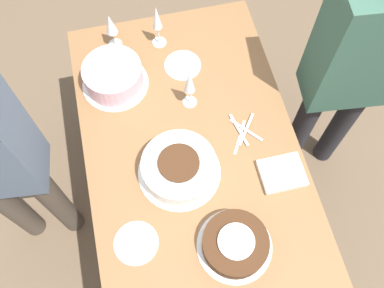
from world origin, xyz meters
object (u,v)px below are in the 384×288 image
(wine_glass_far, at_px, (111,26))
(wine_glass_near, at_px, (190,83))
(cake_front_chocolate, at_px, (235,244))
(cake_back_decorated, at_px, (114,76))
(wine_glass_extra, at_px, (157,20))
(person_cutting, at_px, (356,65))
(cake_center_white, at_px, (179,168))

(wine_glass_far, bearing_deg, wine_glass_near, -145.25)
(cake_front_chocolate, relative_size, cake_back_decorated, 0.96)
(wine_glass_extra, height_order, person_cutting, person_cutting)
(cake_center_white, relative_size, cake_back_decorated, 1.13)
(cake_front_chocolate, xyz_separation_m, wine_glass_near, (0.67, 0.02, 0.12))
(cake_back_decorated, bearing_deg, person_cutting, -103.70)
(cake_front_chocolate, height_order, wine_glass_near, wine_glass_near)
(wine_glass_extra, bearing_deg, wine_glass_far, 79.55)
(cake_front_chocolate, relative_size, wine_glass_far, 1.49)
(wine_glass_far, relative_size, person_cutting, 0.13)
(cake_center_white, height_order, wine_glass_far, wine_glass_far)
(wine_glass_far, height_order, person_cutting, person_cutting)
(cake_front_chocolate, xyz_separation_m, wine_glass_far, (1.07, 0.30, 0.09))
(cake_front_chocolate, distance_m, wine_glass_near, 0.68)
(cake_back_decorated, relative_size, wine_glass_extra, 1.26)
(cake_front_chocolate, height_order, cake_back_decorated, cake_back_decorated)
(cake_front_chocolate, height_order, wine_glass_far, wine_glass_far)
(cake_center_white, height_order, person_cutting, person_cutting)
(cake_center_white, distance_m, cake_back_decorated, 0.53)
(cake_center_white, distance_m, wine_glass_far, 0.74)
(wine_glass_near, bearing_deg, person_cutting, -96.09)
(wine_glass_near, bearing_deg, cake_center_white, 159.83)
(cake_back_decorated, distance_m, wine_glass_extra, 0.32)
(cake_front_chocolate, relative_size, wine_glass_near, 1.26)
(cake_back_decorated, height_order, wine_glass_extra, wine_glass_extra)
(wine_glass_near, height_order, wine_glass_far, wine_glass_near)
(cake_center_white, distance_m, wine_glass_extra, 0.69)
(cake_back_decorated, height_order, wine_glass_far, wine_glass_far)
(wine_glass_far, xyz_separation_m, person_cutting, (-0.48, -0.99, 0.03))
(cake_front_chocolate, distance_m, cake_back_decorated, 0.91)
(cake_center_white, bearing_deg, wine_glass_far, 12.47)
(wine_glass_extra, bearing_deg, cake_center_white, 175.83)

